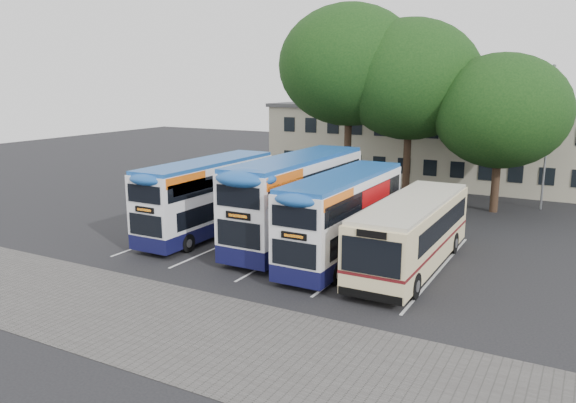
{
  "coord_description": "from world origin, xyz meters",
  "views": [
    {
      "loc": [
        8.63,
        -18.56,
        8.08
      ],
      "look_at": [
        -4.28,
        5.0,
        2.29
      ],
      "focal_mm": 35.0,
      "sensor_mm": 36.0,
      "label": 1
    }
  ],
  "objects_px": {
    "lamp_post": "(548,130)",
    "bus_dd_mid": "(298,196)",
    "tree_right": "(501,111)",
    "bus_dd_right": "(344,213)",
    "bus_dd_left": "(208,194)",
    "tree_left": "(349,65)",
    "tree_mid": "(410,80)",
    "bus_single": "(413,229)"
  },
  "relations": [
    {
      "from": "bus_dd_left",
      "to": "bus_single",
      "type": "distance_m",
      "value": 11.14
    },
    {
      "from": "tree_left",
      "to": "tree_right",
      "type": "distance_m",
      "value": 10.34
    },
    {
      "from": "tree_right",
      "to": "bus_dd_mid",
      "type": "height_order",
      "value": "tree_right"
    },
    {
      "from": "lamp_post",
      "to": "bus_single",
      "type": "relative_size",
      "value": 0.88
    },
    {
      "from": "lamp_post",
      "to": "tree_left",
      "type": "xyz_separation_m",
      "value": [
        -12.49,
        -2.24,
        4.01
      ]
    },
    {
      "from": "bus_single",
      "to": "tree_right",
      "type": "bearing_deg",
      "value": 83.78
    },
    {
      "from": "bus_single",
      "to": "bus_dd_left",
      "type": "bearing_deg",
      "value": 179.2
    },
    {
      "from": "tree_mid",
      "to": "bus_single",
      "type": "height_order",
      "value": "tree_mid"
    },
    {
      "from": "bus_dd_mid",
      "to": "tree_mid",
      "type": "bearing_deg",
      "value": 82.23
    },
    {
      "from": "lamp_post",
      "to": "bus_dd_right",
      "type": "distance_m",
      "value": 17.35
    },
    {
      "from": "lamp_post",
      "to": "bus_dd_mid",
      "type": "bearing_deg",
      "value": -125.42
    },
    {
      "from": "tree_left",
      "to": "tree_mid",
      "type": "bearing_deg",
      "value": 8.15
    },
    {
      "from": "tree_right",
      "to": "bus_single",
      "type": "bearing_deg",
      "value": -96.22
    },
    {
      "from": "bus_dd_mid",
      "to": "bus_single",
      "type": "xyz_separation_m",
      "value": [
        6.16,
        -0.9,
        -0.71
      ]
    },
    {
      "from": "lamp_post",
      "to": "tree_right",
      "type": "height_order",
      "value": "tree_right"
    },
    {
      "from": "tree_left",
      "to": "bus_dd_left",
      "type": "height_order",
      "value": "tree_left"
    },
    {
      "from": "bus_dd_right",
      "to": "bus_dd_left",
      "type": "bearing_deg",
      "value": 175.76
    },
    {
      "from": "tree_mid",
      "to": "bus_dd_right",
      "type": "distance_m",
      "value": 15.2
    },
    {
      "from": "tree_left",
      "to": "bus_single",
      "type": "distance_m",
      "value": 17.13
    },
    {
      "from": "tree_right",
      "to": "bus_dd_right",
      "type": "height_order",
      "value": "tree_right"
    },
    {
      "from": "lamp_post",
      "to": "bus_dd_mid",
      "type": "distance_m",
      "value": 17.67
    },
    {
      "from": "bus_dd_left",
      "to": "lamp_post",
      "type": "bearing_deg",
      "value": 44.8
    },
    {
      "from": "tree_mid",
      "to": "bus_dd_mid",
      "type": "distance_m",
      "value": 13.92
    },
    {
      "from": "bus_dd_mid",
      "to": "lamp_post",
      "type": "bearing_deg",
      "value": 54.58
    },
    {
      "from": "bus_dd_mid",
      "to": "tree_right",
      "type": "bearing_deg",
      "value": 57.96
    },
    {
      "from": "bus_dd_mid",
      "to": "bus_single",
      "type": "height_order",
      "value": "bus_dd_mid"
    },
    {
      "from": "tree_mid",
      "to": "tree_right",
      "type": "bearing_deg",
      "value": -4.62
    },
    {
      "from": "tree_mid",
      "to": "bus_dd_mid",
      "type": "height_order",
      "value": "tree_mid"
    },
    {
      "from": "lamp_post",
      "to": "tree_left",
      "type": "height_order",
      "value": "tree_left"
    },
    {
      "from": "tree_left",
      "to": "tree_right",
      "type": "bearing_deg",
      "value": 0.64
    },
    {
      "from": "bus_dd_mid",
      "to": "bus_dd_left",
      "type": "bearing_deg",
      "value": -171.43
    },
    {
      "from": "bus_dd_left",
      "to": "bus_dd_right",
      "type": "bearing_deg",
      "value": -4.24
    },
    {
      "from": "lamp_post",
      "to": "tree_mid",
      "type": "bearing_deg",
      "value": -168.84
    },
    {
      "from": "lamp_post",
      "to": "tree_right",
      "type": "relative_size",
      "value": 0.93
    },
    {
      "from": "tree_left",
      "to": "tree_mid",
      "type": "xyz_separation_m",
      "value": [
        4.08,
        0.59,
        -0.95
      ]
    },
    {
      "from": "tree_right",
      "to": "bus_dd_right",
      "type": "xyz_separation_m",
      "value": [
        -4.5,
        -13.45,
        -4.09
      ]
    },
    {
      "from": "tree_mid",
      "to": "lamp_post",
      "type": "bearing_deg",
      "value": 11.16
    },
    {
      "from": "tree_left",
      "to": "tree_right",
      "type": "relative_size",
      "value": 1.35
    },
    {
      "from": "tree_left",
      "to": "bus_dd_mid",
      "type": "height_order",
      "value": "tree_left"
    },
    {
      "from": "tree_left",
      "to": "bus_dd_left",
      "type": "distance_m",
      "value": 14.72
    },
    {
      "from": "bus_dd_left",
      "to": "tree_mid",
      "type": "bearing_deg",
      "value": 63.37
    },
    {
      "from": "bus_dd_left",
      "to": "bus_single",
      "type": "xyz_separation_m",
      "value": [
        11.12,
        -0.16,
        -0.47
      ]
    }
  ]
}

